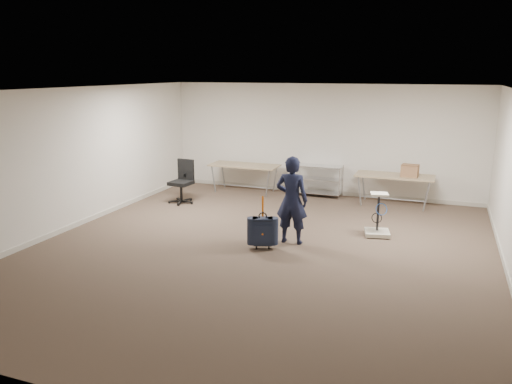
% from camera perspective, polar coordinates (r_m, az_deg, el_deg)
% --- Properties ---
extents(ground, '(9.00, 9.00, 0.00)m').
position_cam_1_polar(ground, '(8.96, 0.53, -6.60)').
color(ground, '#4B3C2D').
rests_on(ground, ground).
extents(room_shell, '(8.00, 9.00, 9.00)m').
position_cam_1_polar(room_shell, '(10.18, 3.21, -3.80)').
color(room_shell, silver).
rests_on(room_shell, ground).
extents(folding_table_left, '(1.80, 0.75, 0.73)m').
position_cam_1_polar(folding_table_left, '(13.00, -1.35, 2.92)').
color(folding_table_left, '#94775A').
rests_on(folding_table_left, ground).
extents(folding_table_right, '(1.80, 0.75, 0.73)m').
position_cam_1_polar(folding_table_right, '(12.13, 15.55, 1.63)').
color(folding_table_right, '#94775A').
rests_on(folding_table_right, ground).
extents(wire_shelf, '(1.22, 0.47, 0.80)m').
position_cam_1_polar(wire_shelf, '(12.72, 7.05, 1.48)').
color(wire_shelf, silver).
rests_on(wire_shelf, ground).
extents(person, '(0.60, 0.40, 1.63)m').
position_cam_1_polar(person, '(9.11, 4.11, -0.93)').
color(person, black).
rests_on(person, ground).
extents(suitcase, '(0.40, 0.31, 0.97)m').
position_cam_1_polar(suitcase, '(8.90, 0.76, -4.51)').
color(suitcase, black).
rests_on(suitcase, ground).
extents(office_chair, '(0.63, 0.63, 1.03)m').
position_cam_1_polar(office_chair, '(12.16, -8.42, 0.25)').
color(office_chair, black).
rests_on(office_chair, ground).
extents(equipment_cart, '(0.55, 0.55, 0.85)m').
position_cam_1_polar(equipment_cart, '(9.92, 13.73, -3.63)').
color(equipment_cart, beige).
rests_on(equipment_cart, ground).
extents(cardboard_box, '(0.40, 0.32, 0.28)m').
position_cam_1_polar(cardboard_box, '(12.02, 17.18, 2.35)').
color(cardboard_box, brown).
rests_on(cardboard_box, folding_table_right).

